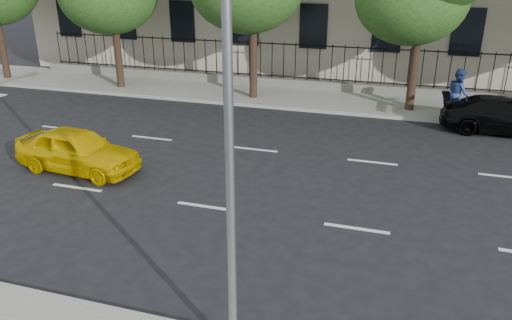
{
  "coord_description": "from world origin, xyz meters",
  "views": [
    {
      "loc": [
        4.79,
        -8.46,
        6.15
      ],
      "look_at": [
        1.26,
        3.0,
        1.3
      ],
      "focal_mm": 35.0,
      "sensor_mm": 36.0,
      "label": 1
    }
  ],
  "objects": [
    {
      "name": "yellow_taxi",
      "position": [
        -4.69,
        3.64,
        0.68
      ],
      "size": [
        4.09,
        1.93,
        1.35
      ],
      "primitive_type": "imported",
      "rotation": [
        0.0,
        0.0,
        1.48
      ],
      "color": "#E5B900",
      "rests_on": "ground"
    },
    {
      "name": "ground",
      "position": [
        0.0,
        0.0,
        0.0
      ],
      "size": [
        120.0,
        120.0,
        0.0
      ],
      "primitive_type": "plane",
      "color": "black",
      "rests_on": "ground"
    },
    {
      "name": "street_light",
      "position": [
        2.5,
        -1.77,
        5.15
      ],
      "size": [
        0.25,
        3.32,
        8.05
      ],
      "color": "slate",
      "rests_on": "near_sidewalk"
    },
    {
      "name": "black_sedan",
      "position": [
        8.46,
        11.5,
        0.67
      ],
      "size": [
        4.62,
        1.89,
        1.34
      ],
      "primitive_type": "imported",
      "rotation": [
        0.0,
        0.0,
        1.57
      ],
      "color": "black",
      "rests_on": "ground"
    },
    {
      "name": "far_sidewalk",
      "position": [
        0.0,
        14.0,
        0.07
      ],
      "size": [
        60.0,
        4.0,
        0.15
      ],
      "primitive_type": "cube",
      "color": "gray",
      "rests_on": "ground"
    },
    {
      "name": "pedestrian_far",
      "position": [
        6.8,
        12.61,
        1.14
      ],
      "size": [
        0.98,
        1.12,
        1.97
      ],
      "primitive_type": "imported",
      "rotation": [
        0.0,
        0.0,
        1.84
      ],
      "color": "navy",
      "rests_on": "far_sidewalk"
    },
    {
      "name": "iron_fence",
      "position": [
        0.0,
        15.7,
        0.65
      ],
      "size": [
        30.0,
        0.5,
        2.2
      ],
      "color": "slate",
      "rests_on": "far_sidewalk"
    },
    {
      "name": "lane_markings",
      "position": [
        0.0,
        4.75,
        0.01
      ],
      "size": [
        49.6,
        4.62,
        0.01
      ],
      "primitive_type": null,
      "color": "silver",
      "rests_on": "ground"
    }
  ]
}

